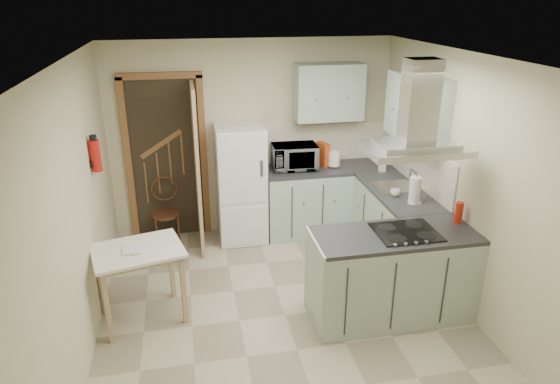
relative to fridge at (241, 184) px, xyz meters
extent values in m
plane|color=tan|center=(0.20, -1.80, -0.75)|extent=(4.20, 4.20, 0.00)
plane|color=silver|center=(0.20, -1.80, 1.75)|extent=(4.20, 4.20, 0.00)
plane|color=beige|center=(0.20, 0.30, 0.50)|extent=(3.60, 0.00, 3.60)
plane|color=beige|center=(-1.60, -1.80, 0.50)|extent=(0.00, 4.20, 4.20)
plane|color=beige|center=(2.00, -1.80, 0.50)|extent=(0.00, 4.20, 4.20)
cube|color=brown|center=(-0.90, 0.27, 0.30)|extent=(1.10, 0.12, 2.10)
cube|color=white|center=(0.00, 0.00, 0.00)|extent=(0.60, 0.60, 1.50)
cube|color=#9EB2A0|center=(0.86, 0.00, -0.30)|extent=(1.08, 0.60, 0.90)
cube|color=#9EB2A0|center=(1.70, -0.68, -0.30)|extent=(0.60, 1.95, 0.90)
cube|color=beige|center=(1.16, 0.29, 0.40)|extent=(1.68, 0.02, 0.50)
cube|color=#9EB2A0|center=(1.15, 0.12, 1.10)|extent=(0.85, 0.35, 0.70)
cube|color=#9EB2A0|center=(1.82, -0.95, 1.10)|extent=(0.35, 0.90, 0.70)
cube|color=#9EB2A0|center=(1.22, -1.98, -0.30)|extent=(1.55, 0.65, 0.90)
cube|color=black|center=(1.32, -1.98, 0.16)|extent=(0.58, 0.50, 0.01)
cube|color=silver|center=(1.32, -1.98, 0.97)|extent=(0.90, 0.55, 0.10)
cube|color=silver|center=(1.70, -0.85, 0.16)|extent=(0.45, 0.40, 0.01)
cylinder|color=#B2140F|center=(-1.54, -0.90, 0.75)|extent=(0.10, 0.10, 0.32)
cube|color=#D7B084|center=(-1.17, -1.56, -0.37)|extent=(0.94, 0.79, 0.77)
cube|color=#4D2619|center=(-0.96, 0.06, -0.36)|extent=(0.36, 0.36, 0.77)
imported|color=black|center=(0.70, 0.03, 0.31)|extent=(0.58, 0.40, 0.31)
cylinder|color=white|center=(1.22, -0.01, 0.26)|extent=(0.18, 0.18, 0.22)
cube|color=#C34317|center=(1.09, 0.08, 0.30)|extent=(0.15, 0.22, 0.30)
imported|color=silver|center=(1.77, -0.29, 0.25)|extent=(0.11, 0.12, 0.20)
cylinder|color=silver|center=(1.71, -1.33, 0.30)|extent=(0.15, 0.15, 0.31)
imported|color=silver|center=(1.59, -1.11, 0.19)|extent=(0.11, 0.11, 0.08)
cylinder|color=red|center=(1.92, -1.87, 0.26)|extent=(0.08, 0.08, 0.21)
imported|color=#A44436|center=(-1.30, -1.57, 0.07)|extent=(0.18, 0.24, 0.10)
camera|label=1|loc=(-0.67, -5.89, 2.25)|focal=32.00mm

